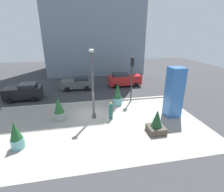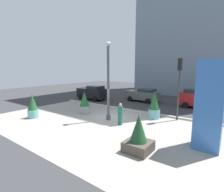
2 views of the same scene
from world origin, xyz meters
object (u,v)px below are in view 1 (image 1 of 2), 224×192
(car_curb_east, at_px, (77,83))
(pedestrian_on_sidewalk, at_px, (111,110))
(lamp_post, at_px, (93,87))
(car_intersection, at_px, (24,92))
(car_passing_lane, at_px, (124,79))
(potted_plant_curbside, at_px, (157,124))
(potted_plant_near_right, at_px, (59,110))
(traffic_light_far_side, at_px, (132,73))
(art_pillar_blue, at_px, (174,93))
(potted_plant_near_left, at_px, (16,136))
(potted_plant_mid_plaza, at_px, (118,95))

(car_curb_east, bearing_deg, pedestrian_on_sidewalk, -73.15)
(lamp_post, xyz_separation_m, car_intersection, (-7.34, 6.03, -2.01))
(car_passing_lane, distance_m, car_curb_east, 6.55)
(lamp_post, xyz_separation_m, potted_plant_curbside, (4.46, -3.33, -2.18))
(potted_plant_curbside, xyz_separation_m, car_intersection, (-11.80, 9.36, 0.18))
(lamp_post, xyz_separation_m, potted_plant_near_right, (-2.98, 0.30, -2.00))
(potted_plant_near_right, distance_m, traffic_light_far_side, 8.29)
(art_pillar_blue, relative_size, potted_plant_near_left, 2.29)
(lamp_post, height_order, car_curb_east, lamp_post)
(lamp_post, distance_m, car_intersection, 9.71)
(potted_plant_near_left, distance_m, traffic_light_far_side, 12.01)
(potted_plant_curbside, bearing_deg, art_pillar_blue, 42.54)
(car_passing_lane, bearing_deg, potted_plant_mid_plaza, -110.66)
(potted_plant_mid_plaza, distance_m, car_intersection, 10.71)
(potted_plant_near_left, xyz_separation_m, car_passing_lane, (10.59, 12.25, 0.03))
(car_passing_lane, relative_size, car_curb_east, 1.13)
(potted_plant_near_left, bearing_deg, car_passing_lane, 49.17)
(potted_plant_curbside, bearing_deg, potted_plant_near_right, 153.98)
(lamp_post, relative_size, art_pillar_blue, 1.34)
(lamp_post, distance_m, potted_plant_near_left, 6.62)
(traffic_light_far_side, bearing_deg, potted_plant_mid_plaza, -158.21)
(pedestrian_on_sidewalk, bearing_deg, car_intersection, 143.51)
(potted_plant_near_right, bearing_deg, pedestrian_on_sidewalk, -9.96)
(potted_plant_near_left, bearing_deg, potted_plant_curbside, -0.21)
(car_curb_east, relative_size, pedestrian_on_sidewalk, 2.55)
(lamp_post, height_order, art_pillar_blue, lamp_post)
(traffic_light_far_side, bearing_deg, lamp_post, -144.22)
(potted_plant_near_right, xyz_separation_m, potted_plant_curbside, (7.44, -3.63, -0.19))
(potted_plant_near_left, bearing_deg, traffic_light_far_side, 33.48)
(potted_plant_curbside, bearing_deg, car_passing_lane, 86.52)
(potted_plant_mid_plaza, bearing_deg, car_intersection, 160.98)
(potted_plant_near_right, relative_size, potted_plant_near_left, 1.03)
(potted_plant_near_right, bearing_deg, art_pillar_blue, -6.81)
(potted_plant_curbside, distance_m, car_intersection, 15.06)
(potted_plant_near_right, height_order, car_intersection, potted_plant_near_right)
(potted_plant_near_right, relative_size, car_intersection, 0.51)
(art_pillar_blue, height_order, potted_plant_curbside, art_pillar_blue)
(potted_plant_mid_plaza, distance_m, potted_plant_curbside, 6.11)
(lamp_post, relative_size, potted_plant_near_right, 2.98)
(potted_plant_mid_plaza, relative_size, potted_plant_near_right, 1.16)
(potted_plant_mid_plaza, height_order, car_curb_east, potted_plant_mid_plaza)
(pedestrian_on_sidewalk, bearing_deg, car_passing_lane, 68.38)
(potted_plant_near_right, height_order, car_curb_east, potted_plant_near_right)
(potted_plant_near_right, bearing_deg, car_intersection, 127.25)
(potted_plant_mid_plaza, xyz_separation_m, car_intersection, (-10.13, 3.49, -0.11))
(car_intersection, height_order, car_curb_east, car_intersection)
(art_pillar_blue, height_order, potted_plant_near_left, art_pillar_blue)
(art_pillar_blue, distance_m, car_passing_lane, 10.12)
(car_intersection, bearing_deg, potted_plant_near_left, -78.15)
(car_intersection, xyz_separation_m, pedestrian_on_sidewalk, (8.80, -6.51, -0.06))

